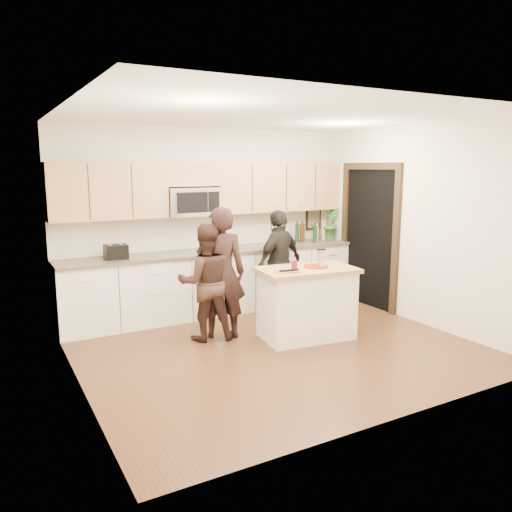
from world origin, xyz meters
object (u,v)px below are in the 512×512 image
island (306,303)px  woman_left (221,273)px  woman_right (279,263)px  toaster (116,252)px  woman_center (206,282)px

island → woman_left: bearing=156.2°
woman_right → toaster: bearing=-33.7°
woman_left → woman_right: woman_left is taller
toaster → woman_right: (2.20, -0.54, -0.27)m
island → toaster: 2.58m
toaster → woman_left: size_ratio=0.17×
woman_left → woman_center: bearing=19.5°
island → toaster: toaster is taller
toaster → woman_center: bearing=-49.9°
toaster → woman_left: woman_left is taller
woman_left → woman_center: (-0.20, 0.01, -0.10)m
toaster → woman_left: (1.05, -1.02, -0.20)m
woman_right → woman_center: bearing=-1.0°
woman_left → woman_right: (1.15, 0.48, -0.06)m
toaster → woman_right: bearing=-13.8°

